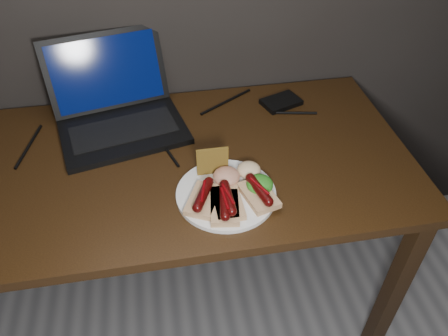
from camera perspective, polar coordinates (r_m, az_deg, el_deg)
desk at (r=1.32m, az=-7.09°, el=-1.90°), size 1.40×0.70×0.75m
laptop at (r=1.39m, az=-13.76°, el=7.44°), size 0.43×0.41×0.25m
hard_drive at (r=1.48m, az=7.46°, el=8.54°), size 0.14×0.12×0.02m
desk_cables at (r=1.38m, az=-6.35°, el=5.49°), size 0.92×0.36×0.01m
plate at (r=1.14m, az=0.26°, el=-3.40°), size 0.33×0.33×0.01m
bread_sausage_left at (r=1.10m, az=-2.70°, el=-3.87°), size 0.11×0.13×0.04m
bread_sausage_center at (r=1.09m, az=0.53°, el=-4.28°), size 0.07×0.12×0.04m
bread_sausage_right at (r=1.11m, az=4.58°, el=-3.25°), size 0.10×0.13×0.04m
bread_sausage_extra at (r=1.08m, az=0.08°, el=-4.86°), size 0.09×0.12×0.04m
crispbread at (r=1.16m, az=-1.51°, el=0.89°), size 0.09×0.01×0.08m
salad_greens at (r=1.13m, az=4.69°, el=-2.14°), size 0.07×0.07×0.04m
salsa_mound at (r=1.15m, az=0.32°, el=-1.10°), size 0.07×0.07×0.04m
coleslaw_mound at (r=1.17m, az=3.27°, el=-0.25°), size 0.06×0.06×0.04m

